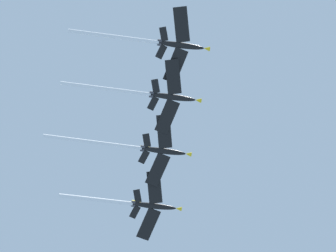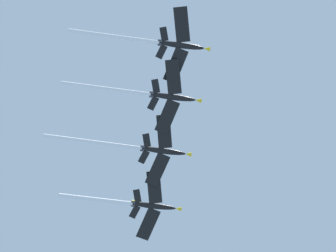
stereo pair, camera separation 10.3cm
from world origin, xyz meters
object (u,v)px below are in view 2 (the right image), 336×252
at_px(jet_far_left, 135,204).
at_px(jet_inner_left, 142,148).
at_px(jet_centre, 154,95).
at_px(jet_inner_right, 161,43).

bearing_deg(jet_far_left, jet_inner_left, 113.22).
distance_m(jet_inner_left, jet_centre, 14.65).
bearing_deg(jet_inner_right, jet_far_left, -64.90).
xyz_separation_m(jet_centre, jet_inner_right, (-5.26, 12.43, 0.75)).
height_order(jet_centre, jet_inner_right, jet_inner_right).
xyz_separation_m(jet_far_left, jet_inner_left, (-6.20, 14.45, -0.76)).
bearing_deg(jet_centre, jet_inner_left, -60.87).
xyz_separation_m(jet_inner_left, jet_centre, (-7.13, 12.80, -0.03)).
height_order(jet_inner_left, jet_centre, jet_inner_left).
distance_m(jet_far_left, jet_inner_left, 15.75).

